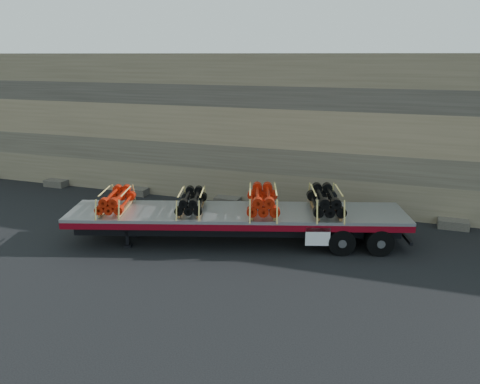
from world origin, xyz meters
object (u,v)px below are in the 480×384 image
object	(u,v)px
trailer	(237,227)
bundle_midfront	(192,202)
bundle_rear	(326,201)
bundle_midrear	(263,201)
bundle_front	(116,201)

from	to	relation	value
trailer	bundle_midfront	bearing A→B (deg)	-180.00
bundle_midfront	bundle_rear	distance (m)	5.03
bundle_rear	trailer	bearing A→B (deg)	180.00
bundle_midrear	bundle_rear	size ratio (longest dim) A/B	1.01
trailer	bundle_midfront	size ratio (longest dim) A/B	6.44
trailer	bundle_rear	world-z (taller)	bundle_rear
bundle_midrear	trailer	bearing A→B (deg)	180.00
bundle_midfront	bundle_front	bearing A→B (deg)	180.00
trailer	bundle_rear	size ratio (longest dim) A/B	5.48
bundle_midrear	bundle_rear	world-z (taller)	bundle_midrear
bundle_front	bundle_midrear	bearing A→B (deg)	0.00
bundle_rear	bundle_front	bearing A→B (deg)	180.00
bundle_front	bundle_rear	bearing A→B (deg)	-0.00
bundle_front	bundle_rear	world-z (taller)	bundle_rear
bundle_front	bundle_midfront	xyz separation A→B (m)	(2.75, 0.85, -0.01)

